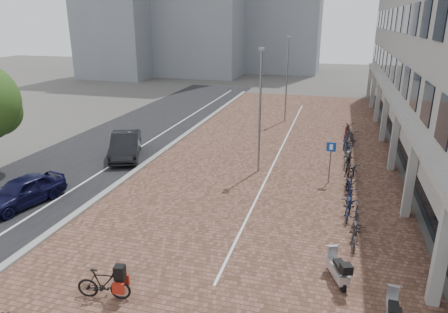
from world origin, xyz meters
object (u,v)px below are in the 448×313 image
Objects in this scene: car_navy at (23,191)px; hero_bike at (104,284)px; scooter_front at (338,268)px; car_dark at (126,145)px; parking_sign at (330,157)px; scooter_back at (393,311)px.

hero_bike is (7.20, -4.90, -0.15)m from car_navy.
car_dark is at bearing 121.46° from scooter_front.
parking_sign reaches higher than car_navy.
parking_sign is at bearing 38.62° from car_navy.
car_dark is at bearing 179.02° from parking_sign.
parking_sign is (-0.56, 8.56, 0.97)m from scooter_front.
car_navy is 2.62× the size of scooter_front.
car_dark reaches higher than car_navy.
car_navy is 8.71m from hero_bike.
hero_bike is 8.45m from scooter_back.
hero_bike is (6.01, -12.37, -0.24)m from car_dark.
car_dark is (1.18, 7.47, 0.09)m from car_navy.
car_dark is 18.25m from scooter_back.
parking_sign reaches higher than hero_bike.
car_dark is 2.68× the size of hero_bike.
hero_bike reaches higher than scooter_front.
scooter_back is 0.64× the size of parking_sign.
car_navy is at bearing -122.58° from car_dark.
car_dark is at bearing 16.60° from hero_bike.
car_dark is 12.39m from parking_sign.
car_navy reaches higher than scooter_front.
hero_bike is 1.22× the size of scooter_back.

